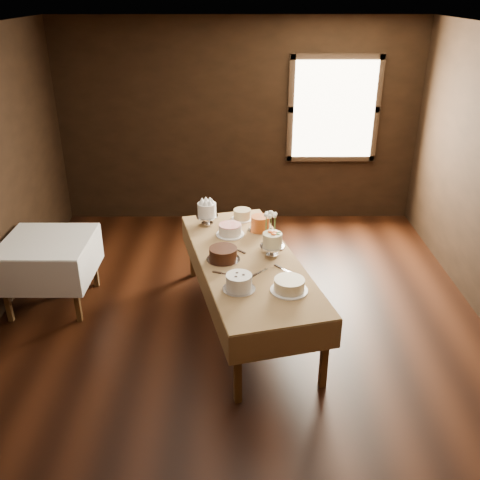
# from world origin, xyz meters

# --- Properties ---
(floor) EXTENTS (5.00, 6.00, 0.01)m
(floor) POSITION_xyz_m (0.00, 0.00, 0.00)
(floor) COLOR black
(floor) RESTS_ON ground
(ceiling) EXTENTS (5.00, 6.00, 0.01)m
(ceiling) POSITION_xyz_m (0.00, 0.00, 2.80)
(ceiling) COLOR beige
(ceiling) RESTS_ON wall_back
(wall_back) EXTENTS (5.00, 0.02, 2.80)m
(wall_back) POSITION_xyz_m (0.00, 3.00, 1.40)
(wall_back) COLOR black
(wall_back) RESTS_ON ground
(window) EXTENTS (1.10, 0.05, 1.30)m
(window) POSITION_xyz_m (1.30, 2.94, 1.60)
(window) COLOR #FFEABF
(window) RESTS_ON wall_back
(display_table) EXTENTS (1.47, 2.52, 0.73)m
(display_table) POSITION_xyz_m (0.08, 0.23, 0.68)
(display_table) COLOR #462C13
(display_table) RESTS_ON ground
(side_table) EXTENTS (0.90, 0.90, 0.75)m
(side_table) POSITION_xyz_m (-2.01, 0.62, 0.66)
(side_table) COLOR #462C13
(side_table) RESTS_ON ground
(cake_meringue) EXTENTS (0.27, 0.27, 0.26)m
(cake_meringue) POSITION_xyz_m (-0.36, 1.06, 0.85)
(cake_meringue) COLOR silver
(cake_meringue) RESTS_ON display_table
(cake_speckled) EXTENTS (0.25, 0.25, 0.12)m
(cake_speckled) POSITION_xyz_m (0.03, 1.19, 0.79)
(cake_speckled) COLOR white
(cake_speckled) RESTS_ON display_table
(cake_lattice) EXTENTS (0.30, 0.30, 0.11)m
(cake_lattice) POSITION_xyz_m (-0.10, 0.78, 0.79)
(cake_lattice) COLOR white
(cake_lattice) RESTS_ON display_table
(cake_caramel) EXTENTS (0.27, 0.27, 0.17)m
(cake_caramel) POSITION_xyz_m (0.22, 0.89, 0.81)
(cake_caramel) COLOR silver
(cake_caramel) RESTS_ON display_table
(cake_chocolate) EXTENTS (0.37, 0.37, 0.13)m
(cake_chocolate) POSITION_xyz_m (-0.16, 0.20, 0.79)
(cake_chocolate) COLOR silver
(cake_chocolate) RESTS_ON display_table
(cake_flowers) EXTENTS (0.24, 0.24, 0.25)m
(cake_flowers) POSITION_xyz_m (0.31, 0.30, 0.84)
(cake_flowers) COLOR silver
(cake_flowers) RESTS_ON display_table
(cake_swirl) EXTENTS (0.31, 0.31, 0.15)m
(cake_swirl) POSITION_xyz_m (-0.01, -0.35, 0.80)
(cake_swirl) COLOR silver
(cake_swirl) RESTS_ON display_table
(cake_cream) EXTENTS (0.33, 0.33, 0.11)m
(cake_cream) POSITION_xyz_m (0.42, -0.37, 0.79)
(cake_cream) COLOR white
(cake_cream) RESTS_ON display_table
(cake_server_a) EXTENTS (0.18, 0.19, 0.01)m
(cake_server_a) POSITION_xyz_m (0.20, -0.03, 0.74)
(cake_server_a) COLOR silver
(cake_server_a) RESTS_ON display_table
(cake_server_b) EXTENTS (0.18, 0.19, 0.01)m
(cake_server_b) POSITION_xyz_m (0.44, -0.03, 0.74)
(cake_server_b) COLOR silver
(cake_server_b) RESTS_ON display_table
(cake_server_c) EXTENTS (0.19, 0.19, 0.01)m
(cake_server_c) POSITION_xyz_m (-0.06, 0.45, 0.74)
(cake_server_c) COLOR silver
(cake_server_c) RESTS_ON display_table
(cake_server_e) EXTENTS (0.24, 0.10, 0.01)m
(cake_server_e) POSITION_xyz_m (-0.10, -0.09, 0.74)
(cake_server_e) COLOR silver
(cake_server_e) RESTS_ON display_table
(flower_vase) EXTENTS (0.20, 0.20, 0.15)m
(flower_vase) POSITION_xyz_m (0.31, 0.55, 0.81)
(flower_vase) COLOR #2D2823
(flower_vase) RESTS_ON display_table
(flower_bouquet) EXTENTS (0.14, 0.14, 0.20)m
(flower_bouquet) POSITION_xyz_m (0.31, 0.55, 1.00)
(flower_bouquet) COLOR white
(flower_bouquet) RESTS_ON flower_vase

